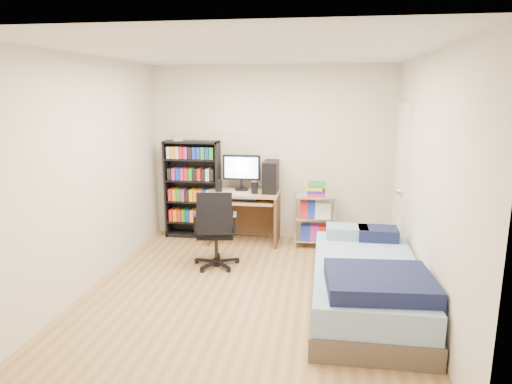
% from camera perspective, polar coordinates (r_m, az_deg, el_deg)
% --- Properties ---
extents(room, '(3.58, 4.08, 2.58)m').
position_cam_1_polar(room, '(4.67, -0.89, 1.65)').
color(room, '#A28051').
rests_on(room, ground).
extents(media_shelf, '(0.80, 0.27, 1.49)m').
position_cam_1_polar(media_shelf, '(6.79, -7.93, 0.48)').
color(media_shelf, black).
rests_on(media_shelf, room).
extents(computer_desk, '(0.99, 0.58, 1.25)m').
position_cam_1_polar(computer_desk, '(6.49, -0.59, -0.48)').
color(computer_desk, tan).
rests_on(computer_desk, room).
extents(office_chair, '(0.67, 0.67, 0.97)m').
position_cam_1_polar(office_chair, '(5.65, -5.03, -6.35)').
color(office_chair, black).
rests_on(office_chair, room).
extents(wire_cart, '(0.57, 0.42, 0.90)m').
position_cam_1_polar(wire_cart, '(6.37, 7.41, -1.62)').
color(wire_cart, silver).
rests_on(wire_cart, room).
extents(bed, '(1.05, 2.10, 0.60)m').
position_cam_1_polar(bed, '(4.72, 13.63, -11.12)').
color(bed, brown).
rests_on(bed, room).
extents(door, '(0.12, 0.80, 2.00)m').
position_cam_1_polar(door, '(6.06, 17.62, 1.14)').
color(door, silver).
rests_on(door, room).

